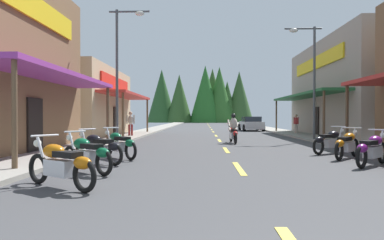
{
  "coord_description": "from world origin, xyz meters",
  "views": [
    {
      "loc": [
        -0.99,
        -1.17,
        1.41
      ],
      "look_at": [
        -1.85,
        27.22,
        1.12
      ],
      "focal_mm": 32.25,
      "sensor_mm": 36.0,
      "label": 1
    }
  ],
  "objects_px": {
    "pedestrian_by_shop": "(131,122)",
    "pedestrian_browsing": "(296,123)",
    "motorcycle_parked_right_2": "(372,149)",
    "motorcycle_parked_left_2": "(99,147)",
    "parked_car_curbside": "(251,124)",
    "motorcycle_parked_left_0": "(61,163)",
    "rider_cruising_lead": "(233,131)",
    "streetlamp_right": "(309,67)",
    "streetlamp_left": "(123,58)",
    "motorcycle_parked_right_4": "(330,141)",
    "motorcycle_parked_right_3": "(347,144)",
    "motorcycle_parked_left_3": "(119,144)",
    "motorcycle_parked_left_1": "(87,153)"
  },
  "relations": [
    {
      "from": "streetlamp_left",
      "to": "rider_cruising_lead",
      "type": "xyz_separation_m",
      "value": [
        5.75,
        0.46,
        -3.78
      ]
    },
    {
      "from": "streetlamp_right",
      "to": "motorcycle_parked_left_3",
      "type": "relative_size",
      "value": 4.08
    },
    {
      "from": "motorcycle_parked_left_2",
      "to": "rider_cruising_lead",
      "type": "xyz_separation_m",
      "value": [
        4.71,
        8.02,
        0.17
      ]
    },
    {
      "from": "pedestrian_by_shop",
      "to": "parked_car_curbside",
      "type": "height_order",
      "value": "pedestrian_by_shop"
    },
    {
      "from": "streetlamp_left",
      "to": "rider_cruising_lead",
      "type": "distance_m",
      "value": 6.9
    },
    {
      "from": "parked_car_curbside",
      "to": "motorcycle_parked_left_2",
      "type": "bearing_deg",
      "value": 159.44
    },
    {
      "from": "motorcycle_parked_left_0",
      "to": "rider_cruising_lead",
      "type": "distance_m",
      "value": 12.33
    },
    {
      "from": "motorcycle_parked_right_2",
      "to": "rider_cruising_lead",
      "type": "relative_size",
      "value": 0.75
    },
    {
      "from": "streetlamp_right",
      "to": "motorcycle_parked_left_0",
      "type": "height_order",
      "value": "streetlamp_right"
    },
    {
      "from": "streetlamp_left",
      "to": "motorcycle_parked_left_0",
      "type": "distance_m",
      "value": 11.82
    },
    {
      "from": "streetlamp_left",
      "to": "motorcycle_parked_left_1",
      "type": "height_order",
      "value": "streetlamp_left"
    },
    {
      "from": "motorcycle_parked_right_4",
      "to": "motorcycle_parked_left_0",
      "type": "height_order",
      "value": "same"
    },
    {
      "from": "rider_cruising_lead",
      "to": "motorcycle_parked_right_4",
      "type": "bearing_deg",
      "value": -151.4
    },
    {
      "from": "streetlamp_left",
      "to": "motorcycle_parked_right_3",
      "type": "xyz_separation_m",
      "value": [
        8.95,
        -6.1,
        -3.95
      ]
    },
    {
      "from": "motorcycle_parked_left_0",
      "to": "rider_cruising_lead",
      "type": "relative_size",
      "value": 0.86
    },
    {
      "from": "pedestrian_by_shop",
      "to": "motorcycle_parked_right_3",
      "type": "bearing_deg",
      "value": -162.54
    },
    {
      "from": "motorcycle_parked_left_2",
      "to": "motorcycle_parked_left_0",
      "type": "bearing_deg",
      "value": 129.66
    },
    {
      "from": "motorcycle_parked_left_2",
      "to": "motorcycle_parked_right_3",
      "type": "bearing_deg",
      "value": -135.08
    },
    {
      "from": "motorcycle_parked_right_3",
      "to": "motorcycle_parked_left_3",
      "type": "relative_size",
      "value": 1.05
    },
    {
      "from": "motorcycle_parked_right_2",
      "to": "motorcycle_parked_left_1",
      "type": "relative_size",
      "value": 0.93
    },
    {
      "from": "streetlamp_right",
      "to": "streetlamp_left",
      "type": "bearing_deg",
      "value": -167.81
    },
    {
      "from": "motorcycle_parked_left_2",
      "to": "rider_cruising_lead",
      "type": "relative_size",
      "value": 0.85
    },
    {
      "from": "motorcycle_parked_left_3",
      "to": "parked_car_curbside",
      "type": "xyz_separation_m",
      "value": [
        7.6,
        22.7,
        0.2
      ]
    },
    {
      "from": "motorcycle_parked_right_3",
      "to": "motorcycle_parked_left_0",
      "type": "relative_size",
      "value": 0.91
    },
    {
      "from": "motorcycle_parked_right_3",
      "to": "motorcycle_parked_left_0",
      "type": "distance_m",
      "value": 9.07
    },
    {
      "from": "motorcycle_parked_left_0",
      "to": "motorcycle_parked_left_1",
      "type": "bearing_deg",
      "value": -53.28
    },
    {
      "from": "motorcycle_parked_right_3",
      "to": "streetlamp_right",
      "type": "bearing_deg",
      "value": 32.23
    },
    {
      "from": "streetlamp_left",
      "to": "motorcycle_parked_left_3",
      "type": "bearing_deg",
      "value": -77.98
    },
    {
      "from": "motorcycle_parked_left_3",
      "to": "pedestrian_browsing",
      "type": "distance_m",
      "value": 18.1
    },
    {
      "from": "pedestrian_by_shop",
      "to": "pedestrian_browsing",
      "type": "relative_size",
      "value": 1.11
    },
    {
      "from": "motorcycle_parked_right_3",
      "to": "pedestrian_by_shop",
      "type": "xyz_separation_m",
      "value": [
        -9.67,
        11.46,
        0.53
      ]
    },
    {
      "from": "rider_cruising_lead",
      "to": "motorcycle_parked_right_2",
      "type": "bearing_deg",
      "value": -162.72
    },
    {
      "from": "motorcycle_parked_left_0",
      "to": "motorcycle_parked_left_3",
      "type": "relative_size",
      "value": 1.15
    },
    {
      "from": "streetlamp_left",
      "to": "rider_cruising_lead",
      "type": "relative_size",
      "value": 3.23
    },
    {
      "from": "streetlamp_right",
      "to": "pedestrian_browsing",
      "type": "relative_size",
      "value": 4.17
    },
    {
      "from": "motorcycle_parked_right_4",
      "to": "motorcycle_parked_left_3",
      "type": "relative_size",
      "value": 1.11
    },
    {
      "from": "streetlamp_left",
      "to": "motorcycle_parked_right_4",
      "type": "bearing_deg",
      "value": -27.1
    },
    {
      "from": "streetlamp_left",
      "to": "motorcycle_parked_left_0",
      "type": "relative_size",
      "value": 3.75
    },
    {
      "from": "motorcycle_parked_right_2",
      "to": "motorcycle_parked_left_2",
      "type": "relative_size",
      "value": 0.89
    },
    {
      "from": "motorcycle_parked_right_3",
      "to": "motorcycle_parked_left_1",
      "type": "height_order",
      "value": "same"
    },
    {
      "from": "streetlamp_right",
      "to": "motorcycle_parked_right_3",
      "type": "height_order",
      "value": "streetlamp_right"
    },
    {
      "from": "motorcycle_parked_right_4",
      "to": "parked_car_curbside",
      "type": "height_order",
      "value": "parked_car_curbside"
    },
    {
      "from": "motorcycle_parked_left_0",
      "to": "motorcycle_parked_left_3",
      "type": "distance_m",
      "value": 4.81
    },
    {
      "from": "rider_cruising_lead",
      "to": "pedestrian_by_shop",
      "type": "relative_size",
      "value": 1.23
    },
    {
      "from": "motorcycle_parked_right_2",
      "to": "motorcycle_parked_left_0",
      "type": "bearing_deg",
      "value": 159.47
    },
    {
      "from": "motorcycle_parked_left_0",
      "to": "motorcycle_parked_left_2",
      "type": "xyz_separation_m",
      "value": [
        -0.32,
        3.5,
        0.0
      ]
    },
    {
      "from": "streetlamp_left",
      "to": "motorcycle_parked_right_4",
      "type": "xyz_separation_m",
      "value": [
        8.94,
        -4.58,
        -3.95
      ]
    },
    {
      "from": "motorcycle_parked_right_4",
      "to": "parked_car_curbside",
      "type": "bearing_deg",
      "value": 53.16
    },
    {
      "from": "motorcycle_parked_right_3",
      "to": "motorcycle_parked_right_4",
      "type": "xyz_separation_m",
      "value": [
        -0.0,
        1.52,
        0.0
      ]
    },
    {
      "from": "parked_car_curbside",
      "to": "motorcycle_parked_right_3",
      "type": "bearing_deg",
      "value": 177.68
    }
  ]
}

